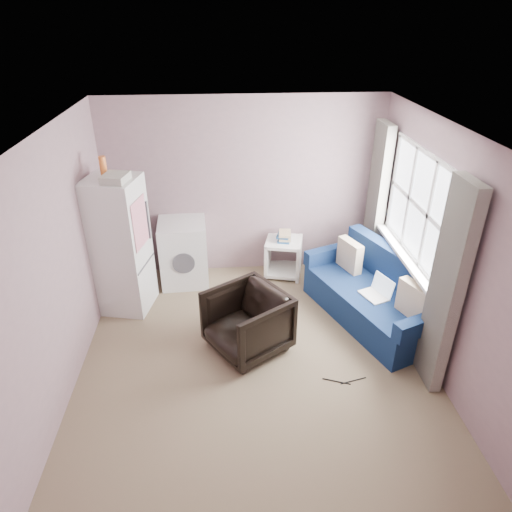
% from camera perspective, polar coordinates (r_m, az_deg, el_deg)
% --- Properties ---
extents(room, '(3.84, 4.24, 2.54)m').
position_cam_1_polar(room, '(4.46, 0.20, -0.80)').
color(room, '#826F55').
rests_on(room, ground).
extents(armchair, '(1.04, 1.05, 0.80)m').
position_cam_1_polar(armchair, '(5.12, -1.11, -7.91)').
color(armchair, black).
rests_on(armchair, ground).
extents(fridge, '(0.71, 0.71, 1.98)m').
position_cam_1_polar(fridge, '(5.84, -16.58, 1.29)').
color(fridge, silver).
rests_on(fridge, ground).
extents(washing_machine, '(0.67, 0.68, 0.90)m').
position_cam_1_polar(washing_machine, '(6.41, -9.03, 0.61)').
color(washing_machine, silver).
rests_on(washing_machine, ground).
extents(side_table, '(0.60, 0.60, 0.68)m').
position_cam_1_polar(side_table, '(6.58, 3.47, 0.19)').
color(side_table, white).
rests_on(side_table, ground).
extents(sofa, '(1.49, 2.07, 0.84)m').
position_cam_1_polar(sofa, '(5.86, 14.81, -4.85)').
color(sofa, navy).
rests_on(sofa, ground).
extents(window_dressing, '(0.17, 2.62, 2.18)m').
position_cam_1_polar(window_dressing, '(5.54, 18.14, 2.12)').
color(window_dressing, white).
rests_on(window_dressing, ground).
extents(floor_cables, '(0.46, 0.12, 0.01)m').
position_cam_1_polar(floor_cables, '(5.04, 11.06, -15.08)').
color(floor_cables, black).
rests_on(floor_cables, ground).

